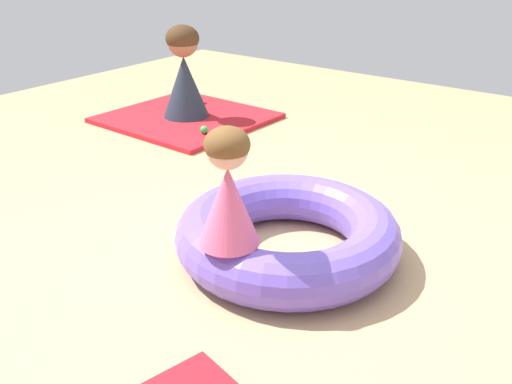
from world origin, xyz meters
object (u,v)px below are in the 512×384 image
object	(u,v)px
child_in_pink	(228,189)
play_ball_green	(204,130)
adult_seated	(184,73)
inflatable_cushion	(288,234)
play_ball_pink	(198,98)

from	to	relation	value
child_in_pink	play_ball_green	size ratio (longest dim) A/B	8.25
child_in_pink	play_ball_green	xyz separation A→B (m)	(1.53, 1.52, -0.45)
adult_seated	child_in_pink	bearing A→B (deg)	-166.30
inflatable_cushion	play_ball_pink	bearing A→B (deg)	51.55
inflatable_cushion	child_in_pink	xyz separation A→B (m)	(-0.42, 0.03, 0.39)
inflatable_cushion	child_in_pink	bearing A→B (deg)	175.29
child_in_pink	play_ball_pink	bearing A→B (deg)	43.56
child_in_pink	adult_seated	world-z (taller)	adult_seated
inflatable_cushion	play_ball_green	world-z (taller)	inflatable_cushion
child_in_pink	adult_seated	bearing A→B (deg)	46.21
child_in_pink	play_ball_pink	world-z (taller)	child_in_pink
child_in_pink	play_ball_pink	distance (m)	3.09
play_ball_green	play_ball_pink	xyz separation A→B (m)	(0.63, 0.64, 0.01)
inflatable_cushion	play_ball_green	size ratio (longest dim) A/B	17.45
play_ball_green	adult_seated	bearing A→B (deg)	59.03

